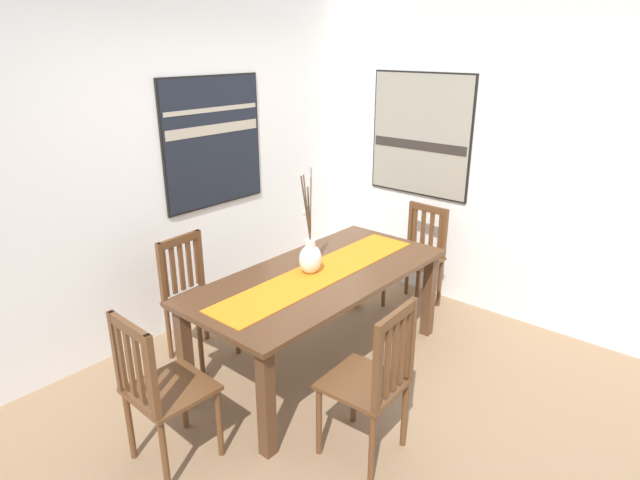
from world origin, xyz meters
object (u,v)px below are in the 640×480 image
(chair_3, at_px, (195,295))
(painting_on_side_wall, at_px, (421,135))
(centerpiece_vase, at_px, (310,256))
(chair_2, at_px, (417,255))
(chair_1, at_px, (373,379))
(chair_0, at_px, (160,388))
(dining_table, at_px, (320,286))
(painting_on_back_wall, at_px, (213,142))

(chair_3, height_order, painting_on_side_wall, painting_on_side_wall)
(centerpiece_vase, xyz_separation_m, chair_2, (1.36, -0.08, -0.38))
(chair_2, xyz_separation_m, painting_on_side_wall, (0.32, 0.23, 1.01))
(chair_1, bearing_deg, chair_2, 23.95)
(chair_0, height_order, chair_1, chair_1)
(dining_table, relative_size, centerpiece_vase, 2.72)
(painting_on_side_wall, bearing_deg, centerpiece_vase, -174.85)
(chair_3, height_order, painting_on_back_wall, painting_on_back_wall)
(chair_2, height_order, chair_3, chair_3)
(centerpiece_vase, height_order, chair_0, centerpiece_vase)
(chair_1, height_order, chair_3, chair_1)
(centerpiece_vase, relative_size, chair_1, 0.74)
(centerpiece_vase, distance_m, painting_on_back_wall, 1.39)
(painting_on_back_wall, bearing_deg, chair_2, -47.79)
(dining_table, bearing_deg, chair_0, 179.60)
(chair_0, distance_m, chair_2, 2.65)
(painting_on_back_wall, relative_size, painting_on_side_wall, 0.97)
(chair_1, relative_size, chair_3, 1.05)
(centerpiece_vase, xyz_separation_m, chair_0, (-1.29, -0.05, -0.37))
(chair_0, bearing_deg, painting_on_back_wall, 40.80)
(chair_2, bearing_deg, centerpiece_vase, 176.75)
(chair_2, bearing_deg, painting_on_back_wall, 132.21)
(chair_0, height_order, painting_on_back_wall, painting_on_back_wall)
(dining_table, height_order, chair_2, chair_2)
(chair_3, bearing_deg, dining_table, -58.38)
(chair_1, height_order, chair_2, chair_1)
(chair_1, bearing_deg, painting_on_side_wall, 25.89)
(centerpiece_vase, bearing_deg, chair_2, -3.25)
(chair_1, relative_size, chair_2, 1.07)
(chair_2, height_order, painting_on_back_wall, painting_on_back_wall)
(dining_table, distance_m, chair_1, 1.00)
(chair_2, relative_size, painting_on_side_wall, 0.84)
(chair_2, bearing_deg, dining_table, 179.02)
(chair_1, xyz_separation_m, painting_on_back_wall, (0.66, 2.12, 0.99))
(dining_table, distance_m, painting_on_side_wall, 1.85)
(centerpiece_vase, height_order, chair_3, centerpiece_vase)
(painting_on_back_wall, height_order, painting_on_side_wall, painting_on_side_wall)
(centerpiece_vase, bearing_deg, dining_table, -52.70)
(chair_2, bearing_deg, chair_1, -156.05)
(chair_3, distance_m, painting_on_back_wall, 1.28)
(chair_3, bearing_deg, painting_on_side_wall, -15.83)
(chair_0, distance_m, chair_1, 1.18)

